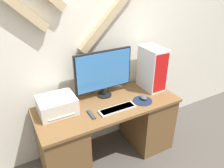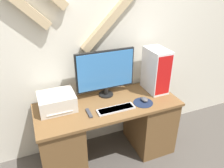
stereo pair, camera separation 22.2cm
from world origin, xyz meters
name	(u,v)px [view 2 (the right image)]	position (x,y,z in m)	size (l,w,h in m)	color
wall_back	(95,36)	(0.00, 0.67, 1.36)	(6.40, 0.13, 2.70)	silver
desk	(108,130)	(0.00, 0.31, 0.37)	(1.53, 0.61, 0.72)	brown
monitor	(106,72)	(0.05, 0.49, 1.01)	(0.66, 0.16, 0.53)	black
keyboard	(116,109)	(0.03, 0.17, 0.73)	(0.39, 0.11, 0.02)	silver
mousepad	(143,103)	(0.35, 0.18, 0.72)	(0.21, 0.21, 0.00)	#19233D
mouse	(144,99)	(0.38, 0.21, 0.74)	(0.07, 0.09, 0.04)	#4C4C51
computer_tower	(156,70)	(0.62, 0.39, 0.97)	(0.20, 0.32, 0.50)	white
printer	(57,102)	(-0.51, 0.42, 0.80)	(0.36, 0.30, 0.17)	beige
remote_control	(89,113)	(-0.24, 0.21, 0.73)	(0.03, 0.16, 0.02)	#38383D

